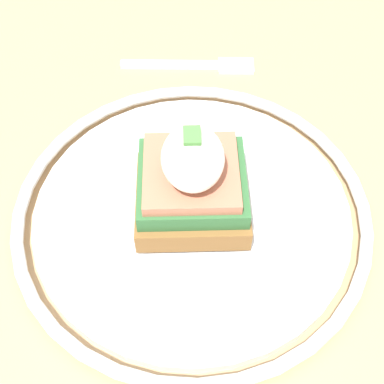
% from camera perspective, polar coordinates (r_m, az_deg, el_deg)
% --- Properties ---
extents(dining_table, '(0.93, 0.79, 0.77)m').
position_cam_1_polar(dining_table, '(0.54, -4.15, -12.39)').
color(dining_table, tan).
rests_on(dining_table, ground_plane).
extents(plate, '(0.29, 0.29, 0.02)m').
position_cam_1_polar(plate, '(0.43, 0.00, -2.15)').
color(plate, silver).
rests_on(plate, dining_table).
extents(sandwich, '(0.08, 0.09, 0.09)m').
position_cam_1_polar(sandwich, '(0.40, 0.01, 1.06)').
color(sandwich, brown).
rests_on(sandwich, plate).
extents(fork, '(0.02, 0.14, 0.00)m').
position_cam_1_polar(fork, '(0.56, 0.36, 13.37)').
color(fork, silver).
rests_on(fork, dining_table).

